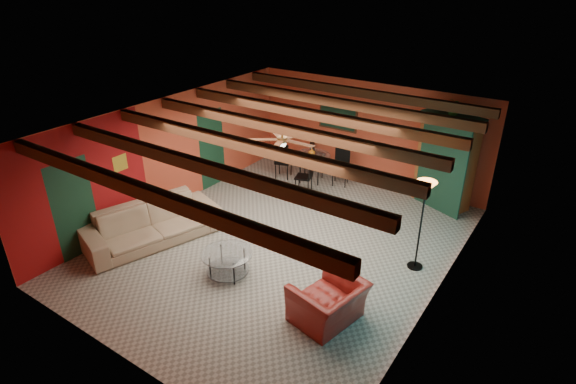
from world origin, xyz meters
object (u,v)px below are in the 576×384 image
Objects in this scene: armoire at (446,162)px; floor_lamp at (421,226)px; vase at (312,141)px; sofa at (152,224)px; armchair at (328,302)px; potted_plant at (455,108)px; coffee_table at (227,264)px; dining_table at (312,163)px.

floor_lamp is (0.45, -2.93, -0.18)m from armoire.
armoire reaches higher than vase.
armchair is at bearing -72.52° from sofa.
armchair is 5.63m from potted_plant.
sofa is 4.75m from vase.
potted_plant is at bearing -170.41° from armchair.
sofa is at bearing -131.66° from potted_plant.
floor_lamp is at bearing 175.55° from armchair.
floor_lamp is (0.68, 2.29, 0.57)m from armchair.
vase reaches higher than sofa.
floor_lamp is at bearing 37.99° from coffee_table.
armchair is 6.00× the size of vase.
potted_plant reaches higher than vase.
potted_plant is at bearing -23.23° from sofa.
potted_plant is at bearing 10.34° from dining_table.
armoire is at bearing -170.41° from armchair.
armchair is 5.63m from vase.
vase reaches higher than coffee_table.
sofa is at bearing -156.23° from floor_lamp.
potted_plant reaches higher than coffee_table.
potted_plant is (0.00, 0.00, 1.34)m from armoire.
floor_lamp is (5.03, 2.22, 0.53)m from sofa.
dining_table is at bearing -147.34° from armoire.
floor_lamp reaches higher than sofa.
potted_plant is (-0.45, 2.93, 1.52)m from floor_lamp.
dining_table is (-0.93, 4.58, 0.28)m from coffee_table.
potted_plant reaches higher than dining_table.
floor_lamp reaches higher than dining_table.
coffee_table is 0.43× the size of armoire.
armoire reaches higher than coffee_table.
coffee_table is at bearing -115.23° from potted_plant.
vase is at bearing 90.00° from dining_table.
armchair is 0.50× the size of armoire.
potted_plant is 3.67m from vase.
floor_lamp is at bearing -31.22° from dining_table.
sofa is at bearing -104.92° from dining_table.
armoire is 11.96× the size of vase.
armoire is 1.19× the size of floor_lamp.
vase is at bearing 101.43° from coffee_table.
sofa is 7.19m from potted_plant.
potted_plant is (0.23, 5.22, 2.09)m from armchair.
armoire is 2.97m from floor_lamp.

